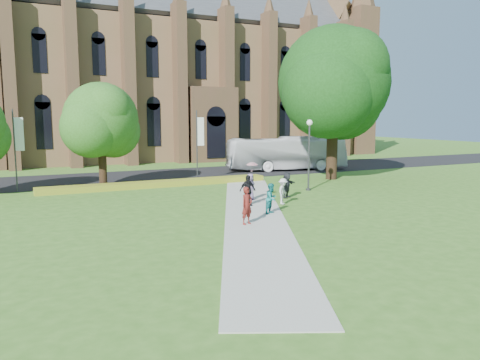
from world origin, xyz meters
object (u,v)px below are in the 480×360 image
streetlamp (309,146)px  large_tree (334,83)px  pedestrian_0 (247,206)px  tour_coach (287,153)px

streetlamp → large_tree: large_tree is taller
large_tree → pedestrian_0: (-14.70, -12.51, -7.37)m
streetlamp → pedestrian_0: size_ratio=2.75×
large_tree → tour_coach: 10.13m
large_tree → tour_coach: (0.10, 7.66, -6.63)m
streetlamp → large_tree: 8.73m
tour_coach → pedestrian_0: bearing=156.1°
streetlamp → large_tree: bearing=39.3°
tour_coach → pedestrian_0: (-14.80, -20.18, -0.74)m
streetlamp → tour_coach: 13.48m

